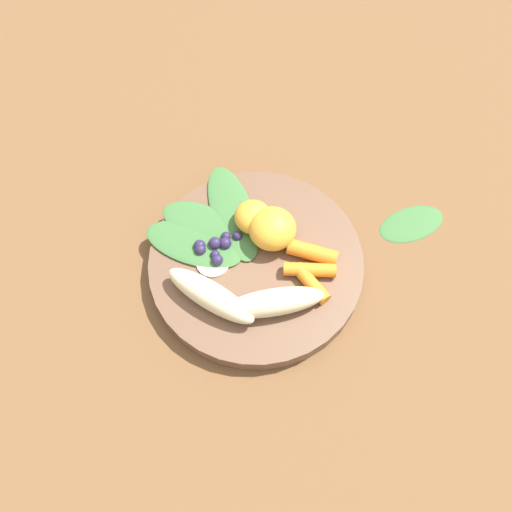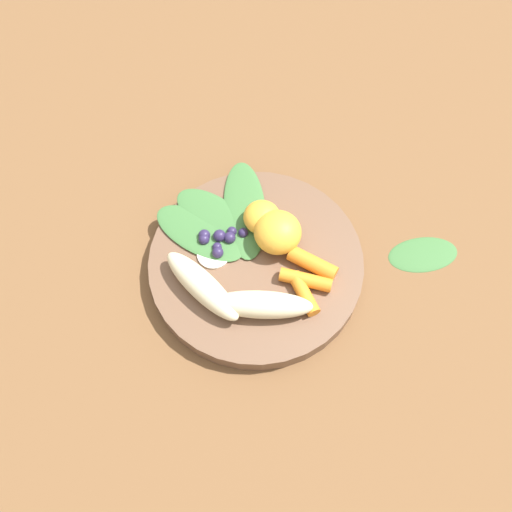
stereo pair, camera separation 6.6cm
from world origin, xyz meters
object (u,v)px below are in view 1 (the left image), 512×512
at_px(banana_peeled_left, 274,302).
at_px(banana_peeled_right, 211,296).
at_px(orange_segment_near, 252,217).
at_px(kale_leaf_stray, 412,223).
at_px(bowl, 256,264).

height_order(banana_peeled_left, banana_peeled_right, same).
distance_m(banana_peeled_left, orange_segment_near, 0.11).
bearing_deg(banana_peeled_left, orange_segment_near, 92.72).
bearing_deg(kale_leaf_stray, orange_segment_near, 161.58).
xyz_separation_m(bowl, kale_leaf_stray, (-0.20, -0.05, -0.01)).
bearing_deg(bowl, banana_peeled_left, 103.65).
bearing_deg(bowl, banana_peeled_right, 41.98).
bearing_deg(banana_peeled_right, kale_leaf_stray, 57.76).
height_order(banana_peeled_left, kale_leaf_stray, banana_peeled_left).
height_order(bowl, orange_segment_near, orange_segment_near).
height_order(banana_peeled_right, orange_segment_near, orange_segment_near).
relative_size(banana_peeled_right, orange_segment_near, 2.57).
xyz_separation_m(bowl, banana_peeled_right, (0.05, 0.05, 0.03)).
bearing_deg(orange_segment_near, banana_peeled_left, 98.20).
xyz_separation_m(bowl, banana_peeled_left, (-0.01, 0.06, 0.03)).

